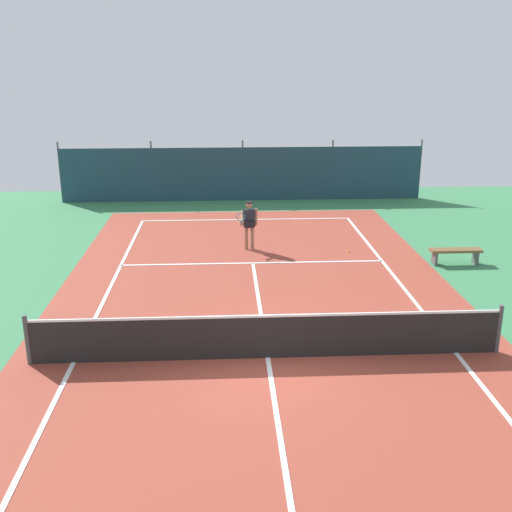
{
  "coord_description": "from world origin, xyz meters",
  "views": [
    {
      "loc": [
        -0.89,
        -11.72,
        6.08
      ],
      "look_at": [
        -0.01,
        4.35,
        0.9
      ],
      "focal_mm": 42.74,
      "sensor_mm": 36.0,
      "label": 1
    }
  ],
  "objects_px": {
    "tennis_player": "(249,222)",
    "courtside_bench": "(456,253)",
    "tennis_ball_near_player": "(349,251)",
    "parked_car": "(310,168)",
    "tennis_net": "(268,336)"
  },
  "relations": [
    {
      "from": "tennis_player",
      "to": "courtside_bench",
      "type": "xyz_separation_m",
      "value": [
        6.36,
        -1.91,
        -0.59
      ]
    },
    {
      "from": "tennis_net",
      "to": "tennis_ball_near_player",
      "type": "distance_m",
      "value": 8.09
    },
    {
      "from": "tennis_ball_near_player",
      "to": "tennis_net",
      "type": "bearing_deg",
      "value": -113.68
    },
    {
      "from": "tennis_net",
      "to": "parked_car",
      "type": "distance_m",
      "value": 19.29
    },
    {
      "from": "parked_car",
      "to": "courtside_bench",
      "type": "distance_m",
      "value": 13.28
    },
    {
      "from": "courtside_bench",
      "to": "tennis_player",
      "type": "bearing_deg",
      "value": 163.29
    },
    {
      "from": "tennis_net",
      "to": "courtside_bench",
      "type": "distance_m",
      "value": 8.7
    },
    {
      "from": "tennis_net",
      "to": "tennis_player",
      "type": "relative_size",
      "value": 6.17
    },
    {
      "from": "courtside_bench",
      "to": "tennis_ball_near_player",
      "type": "bearing_deg",
      "value": 155.27
    },
    {
      "from": "parked_car",
      "to": "courtside_bench",
      "type": "bearing_deg",
      "value": 95.4
    },
    {
      "from": "tennis_net",
      "to": "tennis_player",
      "type": "xyz_separation_m",
      "value": [
        -0.05,
        7.9,
        0.45
      ]
    },
    {
      "from": "tennis_ball_near_player",
      "to": "courtside_bench",
      "type": "bearing_deg",
      "value": -24.73
    },
    {
      "from": "tennis_ball_near_player",
      "to": "parked_car",
      "type": "distance_m",
      "value": 11.59
    },
    {
      "from": "tennis_ball_near_player",
      "to": "parked_car",
      "type": "bearing_deg",
      "value": 88.63
    },
    {
      "from": "tennis_ball_near_player",
      "to": "tennis_player",
      "type": "bearing_deg",
      "value": 171.41
    }
  ]
}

